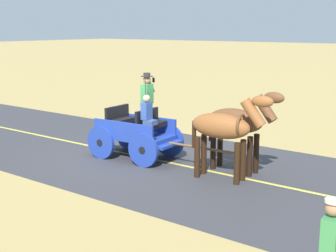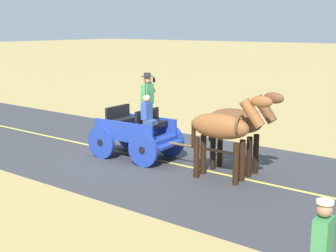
{
  "view_description": "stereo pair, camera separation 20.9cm",
  "coord_description": "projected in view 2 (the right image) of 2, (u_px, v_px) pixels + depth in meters",
  "views": [
    {
      "loc": [
        10.43,
        9.06,
        3.79
      ],
      "look_at": [
        0.14,
        1.27,
        1.1
      ],
      "focal_mm": 51.2,
      "sensor_mm": 36.0,
      "label": 1
    },
    {
      "loc": [
        10.3,
        9.22,
        3.79
      ],
      "look_at": [
        0.14,
        1.27,
        1.1
      ],
      "focal_mm": 51.2,
      "sensor_mm": 36.0,
      "label": 2
    }
  ],
  "objects": [
    {
      "name": "horse_drawn_carriage",
      "position": [
        138.0,
        131.0,
        13.91
      ],
      "size": [
        1.54,
        4.51,
        2.5
      ],
      "color": "#1E3899",
      "rests_on": "ground"
    },
    {
      "name": "ground_plane",
      "position": [
        137.0,
        156.0,
        14.28
      ],
      "size": [
        200.0,
        200.0,
        0.0
      ],
      "primitive_type": "plane",
      "color": "tan"
    },
    {
      "name": "horse_off_side",
      "position": [
        224.0,
        128.0,
        11.79
      ],
      "size": [
        0.71,
        2.14,
        2.21
      ],
      "color": "brown",
      "rests_on": "ground"
    },
    {
      "name": "road_surface",
      "position": [
        137.0,
        156.0,
        14.28
      ],
      "size": [
        6.67,
        160.0,
        0.01
      ],
      "primitive_type": "cube",
      "color": "#38383D",
      "rests_on": "ground"
    },
    {
      "name": "road_centre_stripe",
      "position": [
        137.0,
        156.0,
        14.28
      ],
      "size": [
        0.12,
        160.0,
        0.0
      ],
      "primitive_type": "cube",
      "color": "#DBCC4C",
      "rests_on": "road_surface"
    },
    {
      "name": "horse_near_side",
      "position": [
        239.0,
        123.0,
        12.44
      ],
      "size": [
        0.57,
        2.13,
        2.21
      ],
      "color": "brown",
      "rests_on": "ground"
    }
  ]
}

